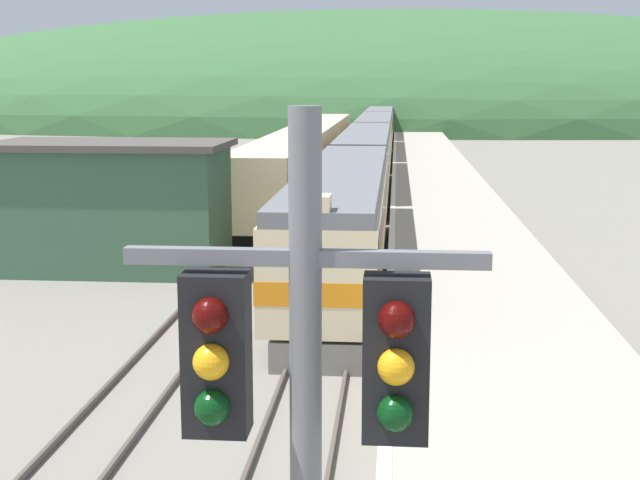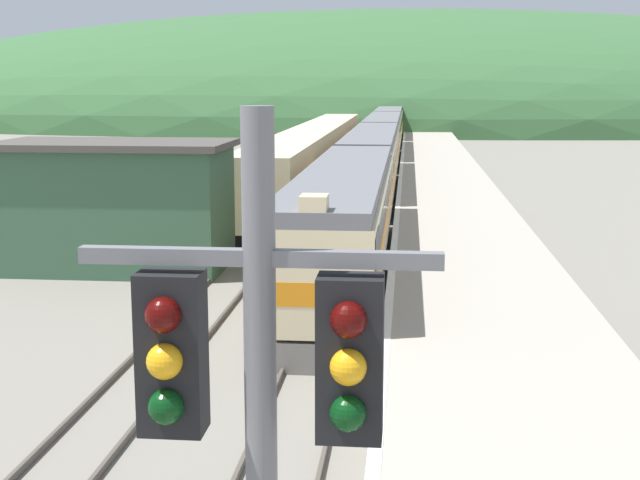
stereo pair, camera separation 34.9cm
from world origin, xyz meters
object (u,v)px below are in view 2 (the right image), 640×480
object	(u,v)px
express_train_lead_car	(344,219)
carriage_third	(383,137)
carriage_fourth	(389,124)
siding_train	(315,156)
carriage_second	(372,161)
carriage_fifth	(393,116)

from	to	relation	value
express_train_lead_car	carriage_third	bearing A→B (deg)	90.00
carriage_fourth	siding_train	bearing A→B (deg)	-95.14
carriage_second	siding_train	bearing A→B (deg)	133.20
express_train_lead_car	carriage_fourth	bearing A→B (deg)	90.00
carriage_fourth	carriage_third	bearing A→B (deg)	-90.00
express_train_lead_car	carriage_third	xyz separation A→B (m)	(0.00, 46.80, -0.01)
carriage_third	carriage_fourth	size ratio (longest dim) A/B	1.00
carriage_fifth	siding_train	world-z (taller)	siding_train
carriage_third	siding_train	bearing A→B (deg)	-101.25
express_train_lead_car	carriage_second	bearing A→B (deg)	90.00
siding_train	express_train_lead_car	bearing A→B (deg)	-81.94
express_train_lead_car	carriage_second	world-z (taller)	express_train_lead_car
carriage_second	carriage_third	world-z (taller)	same
carriage_fourth	carriage_fifth	size ratio (longest dim) A/B	1.00
carriage_fifth	siding_train	xyz separation A→B (m)	(-3.87, -66.65, -0.11)
carriage_third	siding_train	size ratio (longest dim) A/B	0.48
carriage_fifth	siding_train	distance (m)	66.76
carriage_third	carriage_fourth	world-z (taller)	same
carriage_fifth	carriage_fourth	bearing A→B (deg)	-90.00
carriage_second	carriage_third	distance (m)	23.59
carriage_fourth	siding_train	xyz separation A→B (m)	(-3.87, -43.06, -0.11)
express_train_lead_car	carriage_fourth	xyz separation A→B (m)	(0.00, 70.39, -0.01)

